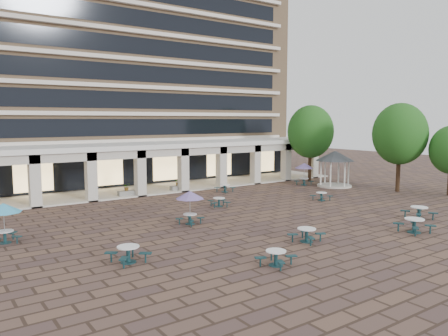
{
  "coord_description": "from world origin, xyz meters",
  "views": [
    {
      "loc": [
        -17.43,
        -21.97,
        6.54
      ],
      "look_at": [
        0.06,
        3.0,
        3.15
      ],
      "focal_mm": 35.0,
      "sensor_mm": 36.0,
      "label": 1
    }
  ],
  "objects_px": {
    "picnic_table_2": "(414,224)",
    "planter_right": "(178,186)",
    "gazebo": "(335,160)",
    "picnic_table_0": "(128,253)",
    "picnic_table_1": "(276,256)",
    "planter_left": "(127,192)"
  },
  "relations": [
    {
      "from": "picnic_table_0",
      "to": "planter_right",
      "type": "bearing_deg",
      "value": 46.91
    },
    {
      "from": "picnic_table_2",
      "to": "planter_right",
      "type": "relative_size",
      "value": 1.36
    },
    {
      "from": "gazebo",
      "to": "planter_right",
      "type": "xyz_separation_m",
      "value": [
        -13.93,
        6.36,
        -2.17
      ]
    },
    {
      "from": "picnic_table_0",
      "to": "planter_left",
      "type": "bearing_deg",
      "value": 60.19
    },
    {
      "from": "gazebo",
      "to": "picnic_table_0",
      "type": "bearing_deg",
      "value": -158.61
    },
    {
      "from": "picnic_table_1",
      "to": "picnic_table_0",
      "type": "bearing_deg",
      "value": 121.47
    },
    {
      "from": "picnic_table_1",
      "to": "picnic_table_2",
      "type": "height_order",
      "value": "picnic_table_2"
    },
    {
      "from": "gazebo",
      "to": "planter_left",
      "type": "relative_size",
      "value": 2.49
    },
    {
      "from": "picnic_table_2",
      "to": "planter_left",
      "type": "relative_size",
      "value": 1.36
    },
    {
      "from": "picnic_table_0",
      "to": "picnic_table_1",
      "type": "height_order",
      "value": "picnic_table_0"
    },
    {
      "from": "picnic_table_0",
      "to": "planter_right",
      "type": "distance_m",
      "value": 20.16
    },
    {
      "from": "planter_left",
      "to": "planter_right",
      "type": "xyz_separation_m",
      "value": [
        5.0,
        -0.0,
        0.02
      ]
    },
    {
      "from": "picnic_table_0",
      "to": "planter_left",
      "type": "height_order",
      "value": "planter_left"
    },
    {
      "from": "picnic_table_0",
      "to": "gazebo",
      "type": "relative_size",
      "value": 0.5
    },
    {
      "from": "picnic_table_0",
      "to": "gazebo",
      "type": "height_order",
      "value": "gazebo"
    },
    {
      "from": "picnic_table_0",
      "to": "picnic_table_2",
      "type": "height_order",
      "value": "picnic_table_2"
    },
    {
      "from": "picnic_table_0",
      "to": "planter_left",
      "type": "distance_m",
      "value": 17.73
    },
    {
      "from": "picnic_table_1",
      "to": "planter_left",
      "type": "distance_m",
      "value": 20.67
    },
    {
      "from": "picnic_table_1",
      "to": "picnic_table_2",
      "type": "bearing_deg",
      "value": -21.55
    },
    {
      "from": "picnic_table_0",
      "to": "picnic_table_1",
      "type": "xyz_separation_m",
      "value": [
        5.28,
        -4.21,
        -0.04
      ]
    },
    {
      "from": "picnic_table_1",
      "to": "gazebo",
      "type": "relative_size",
      "value": 0.5
    },
    {
      "from": "picnic_table_1",
      "to": "picnic_table_2",
      "type": "relative_size",
      "value": 0.91
    }
  ]
}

